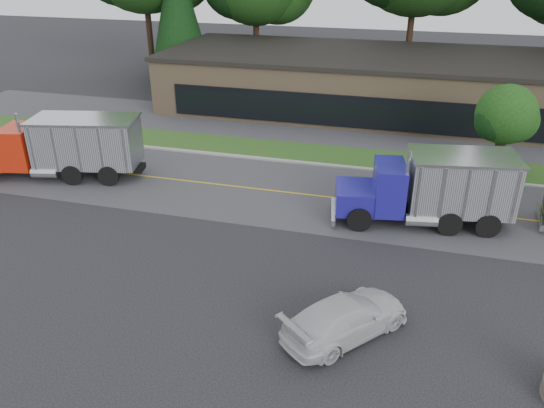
# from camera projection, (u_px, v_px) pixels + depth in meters

# --- Properties ---
(ground) EXTENTS (140.00, 140.00, 0.00)m
(ground) POSITION_uv_depth(u_px,v_px,m) (250.00, 293.00, 19.74)
(ground) COLOR #38383E
(ground) RESTS_ON ground
(road) EXTENTS (60.00, 8.00, 0.02)m
(road) POSITION_uv_depth(u_px,v_px,m) (302.00, 194.00, 27.53)
(road) COLOR #56565B
(road) RESTS_ON ground
(center_line) EXTENTS (60.00, 0.12, 0.01)m
(center_line) POSITION_uv_depth(u_px,v_px,m) (302.00, 194.00, 27.53)
(center_line) COLOR gold
(center_line) RESTS_ON ground
(curb) EXTENTS (60.00, 0.30, 0.12)m
(curb) POSITION_uv_depth(u_px,v_px,m) (317.00, 165.00, 31.17)
(curb) COLOR #9E9E99
(curb) RESTS_ON ground
(grass_verge) EXTENTS (60.00, 3.40, 0.03)m
(grass_verge) POSITION_uv_depth(u_px,v_px,m) (323.00, 155.00, 32.73)
(grass_verge) COLOR #32581E
(grass_verge) RESTS_ON ground
(far_parking) EXTENTS (60.00, 7.00, 0.02)m
(far_parking) POSITION_uv_depth(u_px,v_px,m) (336.00, 130.00, 37.06)
(far_parking) COLOR #56565B
(far_parking) RESTS_ON ground
(strip_mall) EXTENTS (32.00, 12.00, 4.00)m
(strip_mall) POSITION_uv_depth(u_px,v_px,m) (375.00, 84.00, 40.89)
(strip_mall) COLOR #947B5B
(strip_mall) RESTS_ON ground
(evergreen_left) EXTENTS (5.46, 5.46, 12.40)m
(evergreen_left) POSITION_uv_depth(u_px,v_px,m) (177.00, 6.00, 46.49)
(evergreen_left) COLOR #382619
(evergreen_left) RESTS_ON ground
(tree_verge) EXTENTS (3.50, 3.29, 4.99)m
(tree_verge) POSITION_uv_depth(u_px,v_px,m) (507.00, 117.00, 28.99)
(tree_verge) COLOR #382619
(tree_verge) RESTS_ON ground
(dump_truck_red) EXTENTS (9.75, 4.48, 3.36)m
(dump_truck_red) POSITION_uv_depth(u_px,v_px,m) (64.00, 145.00, 28.93)
(dump_truck_red) COLOR black
(dump_truck_red) RESTS_ON ground
(dump_truck_blue) EXTENTS (8.17, 3.83, 3.36)m
(dump_truck_blue) POSITION_uv_depth(u_px,v_px,m) (435.00, 187.00, 24.00)
(dump_truck_blue) COLOR black
(dump_truck_blue) RESTS_ON ground
(rally_car) EXTENTS (4.43, 4.77, 1.35)m
(rally_car) POSITION_uv_depth(u_px,v_px,m) (346.00, 317.00, 17.41)
(rally_car) COLOR silver
(rally_car) RESTS_ON ground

